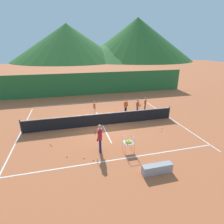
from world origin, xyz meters
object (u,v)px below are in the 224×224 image
Objects in this scene: tennis_net at (102,119)px; student_1 at (126,105)px; instructor at (100,136)px; tennis_ball_3 at (161,131)px; ball_cart at (128,142)px; tennis_ball_4 at (50,144)px; tennis_ball_1 at (84,158)px; student_2 at (138,105)px; tennis_ball_0 at (162,128)px; courtside_bench at (157,169)px; student_0 at (94,107)px; tennis_ball_6 at (93,160)px; tennis_ball_2 at (51,146)px; student_3 at (145,102)px; tennis_ball_5 at (67,156)px.

tennis_net is 8.49× the size of student_1.
instructor is 24.71× the size of tennis_ball_3.
ball_cart is 4.90m from tennis_ball_4.
tennis_ball_3 is at bearing 16.28° from instructor.
tennis_ball_1 is (-1.87, -4.04, -0.47)m from tennis_net.
tennis_ball_3 is at bearing -28.85° from tennis_net.
tennis_ball_1 is (-5.53, -5.85, -0.73)m from student_2.
tennis_ball_4 is (-7.66, 0.09, 0.00)m from tennis_ball_3.
tennis_ball_0 is at bearing 56.86° from tennis_ball_3.
tennis_ball_1 is at bearing -126.46° from student_1.
courtside_bench is at bearing -48.18° from instructor.
student_0 is 0.90× the size of student_1.
tennis_ball_1 is 0.57m from tennis_ball_6.
student_0 is 18.11× the size of tennis_ball_6.
student_0 is at bearing 53.83° from tennis_ball_2.
tennis_ball_3 is (-0.86, -4.71, -0.68)m from student_3.
instructor reaches higher than student_0.
tennis_ball_6 is 3.34m from courtside_bench.
tennis_ball_0 and tennis_ball_3 have the same top height.
instructor reaches higher than tennis_ball_1.
tennis_net is at bearing 103.22° from courtside_bench.
tennis_ball_0 is 1.00× the size of tennis_ball_6.
tennis_ball_5 is at bearing -140.37° from student_3.
instructor is 5.06m from tennis_ball_3.
student_3 is at bearing 15.58° from student_1.
student_3 is (5.62, 6.10, -0.29)m from instructor.
tennis_ball_3 is (3.90, -2.15, -0.47)m from tennis_net.
tennis_net is 6.94× the size of instructor.
student_1 reaches higher than tennis_ball_1.
tennis_ball_3 is at bearing -48.31° from student_0.
tennis_net is 171.44× the size of tennis_ball_4.
ball_cart is at bearing -147.53° from tennis_ball_0.
courtside_bench is (1.65, -8.58, -0.51)m from student_0.
tennis_ball_0 is 7.19m from tennis_ball_5.
student_1 is at bearing 58.05° from instructor.
tennis_net is 4.54m from tennis_ball_0.
student_1 is 20.20× the size of tennis_ball_2.
tennis_net is 5.41m from student_3.
student_2 is 18.77× the size of tennis_ball_5.
student_0 is 2.82m from student_1.
tennis_ball_5 is (-5.32, -5.62, -0.79)m from student_1.
tennis_ball_6 is (-0.53, -0.82, -0.97)m from instructor.
tennis_ball_0 is at bearing -97.87° from student_3.
courtside_bench is at bearing -37.95° from tennis_ball_4.
student_0 is at bearing 98.45° from ball_cart.
student_3 is at bearing 0.99° from student_0.
tennis_ball_0 is 5.15m from courtside_bench.
tennis_ball_6 is (2.28, -2.10, 0.00)m from tennis_ball_2.
instructor is at bearing -132.67° from student_3.
student_1 is 2.29m from student_3.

